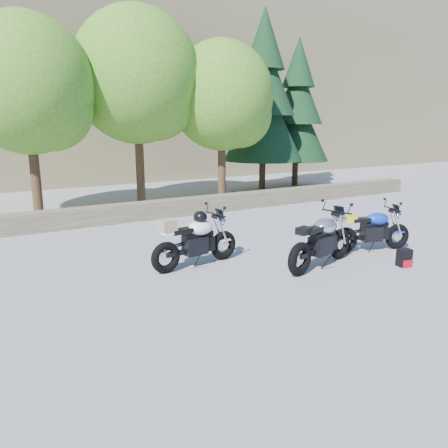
{
  "coord_description": "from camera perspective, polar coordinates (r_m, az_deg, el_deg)",
  "views": [
    {
      "loc": [
        -4.12,
        -6.42,
        2.74
      ],
      "look_at": [
        0.2,
        1.0,
        0.75
      ],
      "focal_mm": 35.0,
      "sensor_mm": 36.0,
      "label": 1
    }
  ],
  "objects": [
    {
      "name": "silver_bike",
      "position": [
        8.65,
        12.65,
        -2.25
      ],
      "size": [
        2.03,
        0.81,
        1.04
      ],
      "rotation": [
        0.0,
        0.0,
        0.27
      ],
      "color": "black",
      "rests_on": "ground"
    },
    {
      "name": "ground",
      "position": [
        8.1,
        2.35,
        -6.73
      ],
      "size": [
        90.0,
        90.0,
        0.0
      ],
      "primitive_type": "plane",
      "color": "gray",
      "rests_on": "ground"
    },
    {
      "name": "hillside",
      "position": [
        35.46,
        -19.57,
        20.08
      ],
      "size": [
        80.0,
        30.0,
        15.0
      ],
      "primitive_type": "cube",
      "color": "brown",
      "rests_on": "ground"
    },
    {
      "name": "stone_wall",
      "position": [
        12.85,
        -10.93,
        1.65
      ],
      "size": [
        22.0,
        0.55,
        0.5
      ],
      "primitive_type": "cube",
      "color": "brown",
      "rests_on": "ground"
    },
    {
      "name": "tree_decid_right",
      "position": [
        15.49,
        0.17,
        15.87
      ],
      "size": [
        3.54,
        3.54,
        5.41
      ],
      "color": "#382314",
      "rests_on": "ground"
    },
    {
      "name": "backpack",
      "position": [
        9.25,
        22.49,
        -4.12
      ],
      "size": [
        0.29,
        0.26,
        0.35
      ],
      "rotation": [
        0.0,
        0.0,
        -0.19
      ],
      "color": "black",
      "rests_on": "ground"
    },
    {
      "name": "tree_decid_mid",
      "position": [
        14.89,
        -10.89,
        17.85
      ],
      "size": [
        4.08,
        4.08,
        6.24
      ],
      "color": "#382314",
      "rests_on": "ground"
    },
    {
      "name": "white_bike",
      "position": [
        8.48,
        -3.77,
        -2.06
      ],
      "size": [
        1.97,
        0.62,
        1.09
      ],
      "rotation": [
        0.0,
        0.0,
        0.14
      ],
      "color": "black",
      "rests_on": "ground"
    },
    {
      "name": "tree_decid_left",
      "position": [
        13.69,
        -23.85,
        15.74
      ],
      "size": [
        3.67,
        3.67,
        5.62
      ],
      "color": "#382314",
      "rests_on": "ground"
    },
    {
      "name": "conifer_near",
      "position": [
        17.91,
        5.21,
        16.02
      ],
      "size": [
        3.17,
        3.17,
        7.06
      ],
      "color": "#382314",
      "rests_on": "ground"
    },
    {
      "name": "conifer_far",
      "position": [
        19.71,
        9.54,
        14.43
      ],
      "size": [
        2.82,
        2.82,
        6.27
      ],
      "color": "#382314",
      "rests_on": "ground"
    },
    {
      "name": "blue_bike",
      "position": [
        10.03,
        18.84,
        -0.83
      ],
      "size": [
        1.82,
        0.74,
        0.93
      ],
      "rotation": [
        0.0,
        0.0,
        -0.28
      ],
      "color": "black",
      "rests_on": "ground"
    }
  ]
}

